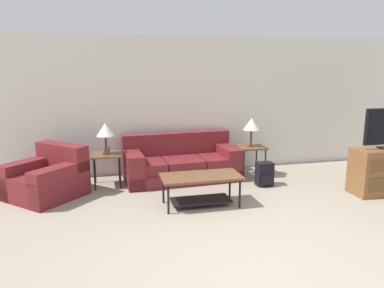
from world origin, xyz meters
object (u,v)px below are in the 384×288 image
(table_lamp_left, at_px, (105,130))
(couch, at_px, (181,163))
(armchair, at_px, (47,179))
(side_table_right, at_px, (251,149))
(coffee_table, at_px, (201,183))
(side_table_left, at_px, (107,157))
(table_lamp_right, at_px, (252,125))
(backpack, at_px, (265,174))

(table_lamp_left, bearing_deg, couch, 4.27)
(armchair, xyz_separation_m, side_table_right, (3.58, 0.33, 0.22))
(coffee_table, relative_size, table_lamp_left, 2.22)
(table_lamp_left, bearing_deg, side_table_left, 104.04)
(coffee_table, relative_size, side_table_right, 2.08)
(couch, distance_m, armchair, 2.29)
(armchair, bearing_deg, side_table_right, 5.29)
(table_lamp_right, xyz_separation_m, backpack, (0.01, -0.63, -0.78))
(coffee_table, bearing_deg, table_lamp_right, 44.58)
(armchair, xyz_separation_m, side_table_left, (0.94, 0.33, 0.22))
(couch, height_order, armchair, couch)
(armchair, xyz_separation_m, backpack, (3.59, -0.30, -0.08))
(table_lamp_left, distance_m, backpack, 2.83)
(side_table_right, relative_size, table_lamp_left, 1.07)
(side_table_right, relative_size, table_lamp_right, 1.07)
(coffee_table, bearing_deg, couch, 90.95)
(coffee_table, xyz_separation_m, table_lamp_left, (-1.34, 1.28, 0.64))
(armchair, distance_m, table_lamp_right, 3.66)
(table_lamp_right, bearing_deg, side_table_right, 63.43)
(coffee_table, xyz_separation_m, table_lamp_right, (1.30, 1.28, 0.64))
(couch, xyz_separation_m, backpack, (1.33, -0.73, -0.09))
(couch, xyz_separation_m, table_lamp_left, (-1.32, -0.10, 0.69))
(side_table_left, bearing_deg, couch, 4.27)
(table_lamp_left, height_order, backpack, table_lamp_left)
(side_table_left, relative_size, table_lamp_right, 1.07)
(table_lamp_left, distance_m, table_lamp_right, 2.64)
(coffee_table, bearing_deg, side_table_right, 44.58)
(armchair, bearing_deg, table_lamp_left, 19.49)
(armchair, bearing_deg, couch, 10.80)
(side_table_left, bearing_deg, table_lamp_left, -75.96)
(armchair, distance_m, coffee_table, 2.47)
(side_table_right, bearing_deg, coffee_table, -135.42)
(armchair, bearing_deg, table_lamp_right, 5.29)
(coffee_table, height_order, table_lamp_left, table_lamp_left)
(couch, height_order, table_lamp_left, table_lamp_left)
(backpack, bearing_deg, table_lamp_right, 91.05)
(table_lamp_right, bearing_deg, backpack, -88.95)
(table_lamp_left, xyz_separation_m, backpack, (2.65, -0.63, -0.78))
(backpack, bearing_deg, side_table_left, 166.63)
(side_table_left, xyz_separation_m, side_table_right, (2.64, 0.00, 0.00))
(side_table_left, xyz_separation_m, backpack, (2.65, -0.63, -0.31))
(side_table_right, relative_size, backpack, 1.37)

